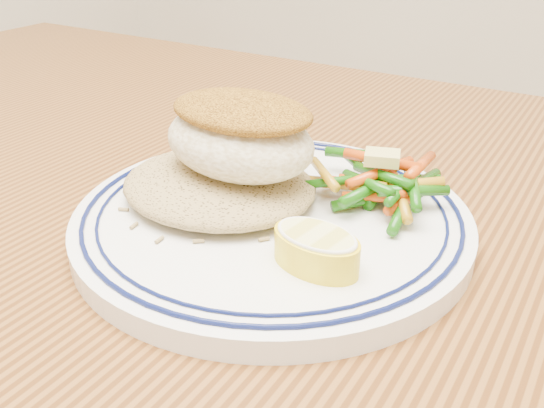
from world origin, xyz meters
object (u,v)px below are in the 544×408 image
(vegetable_pile, at_px, (383,181))
(lemon_wedge, at_px, (316,247))
(plate, at_px, (272,218))
(fish_fillet, at_px, (240,134))
(rice_pilaf, at_px, (219,181))
(dining_table, at_px, (283,388))

(vegetable_pile, relative_size, lemon_wedge, 1.75)
(plate, height_order, fish_fillet, fish_fillet)
(lemon_wedge, bearing_deg, fish_fillet, 149.85)
(rice_pilaf, relative_size, lemon_wedge, 2.34)
(fish_fillet, distance_m, vegetable_pile, 0.10)
(rice_pilaf, relative_size, fish_fillet, 1.19)
(rice_pilaf, distance_m, lemon_wedge, 0.10)
(plate, bearing_deg, lemon_wedge, -38.06)
(plate, bearing_deg, vegetable_pile, 43.82)
(plate, bearing_deg, dining_table, -49.45)
(plate, relative_size, lemon_wedge, 4.51)
(rice_pilaf, bearing_deg, plate, 4.79)
(vegetable_pile, bearing_deg, plate, -136.18)
(dining_table, distance_m, lemon_wedge, 0.13)
(fish_fillet, xyz_separation_m, lemon_wedge, (0.08, -0.05, -0.04))
(fish_fillet, bearing_deg, plate, -9.95)
(dining_table, bearing_deg, lemon_wedge, -15.65)
(fish_fillet, height_order, vegetable_pile, fish_fillet)
(rice_pilaf, height_order, lemon_wedge, rice_pilaf)
(fish_fillet, bearing_deg, vegetable_pile, 30.24)
(dining_table, distance_m, plate, 0.12)
(fish_fillet, distance_m, lemon_wedge, 0.10)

